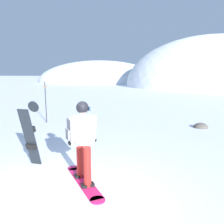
{
  "coord_description": "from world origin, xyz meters",
  "views": [
    {
      "loc": [
        2.0,
        -3.54,
        2.27
      ],
      "look_at": [
        0.12,
        3.72,
        1.0
      ],
      "focal_mm": 37.29,
      "sensor_mm": 36.0,
      "label": 1
    }
  ],
  "objects_px": {
    "snowboarder_main": "(82,140)",
    "rock_mid": "(201,128)",
    "piste_marker_near": "(46,99)",
    "spare_snowboard": "(30,134)"
  },
  "relations": [
    {
      "from": "snowboarder_main",
      "to": "rock_mid",
      "type": "bearing_deg",
      "value": 63.23
    },
    {
      "from": "snowboarder_main",
      "to": "rock_mid",
      "type": "height_order",
      "value": "snowboarder_main"
    },
    {
      "from": "rock_mid",
      "to": "snowboarder_main",
      "type": "bearing_deg",
      "value": -116.77
    },
    {
      "from": "piste_marker_near",
      "to": "rock_mid",
      "type": "relative_size",
      "value": 3.18
    },
    {
      "from": "snowboarder_main",
      "to": "spare_snowboard",
      "type": "bearing_deg",
      "value": 161.97
    },
    {
      "from": "piste_marker_near",
      "to": "rock_mid",
      "type": "bearing_deg",
      "value": 5.57
    },
    {
      "from": "snowboarder_main",
      "to": "piste_marker_near",
      "type": "xyz_separation_m",
      "value": [
        -3.84,
        5.18,
        0.18
      ]
    },
    {
      "from": "snowboarder_main",
      "to": "rock_mid",
      "type": "relative_size",
      "value": 2.84
    },
    {
      "from": "spare_snowboard",
      "to": "rock_mid",
      "type": "distance_m",
      "value": 7.01
    },
    {
      "from": "spare_snowboard",
      "to": "piste_marker_near",
      "type": "height_order",
      "value": "piste_marker_near"
    }
  ]
}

